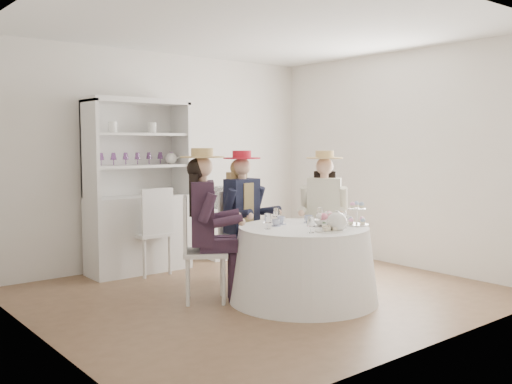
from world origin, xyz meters
TOP-DOWN VIEW (x-y plane):
  - ground at (0.00, 0.00)m, footprint 4.50×4.50m
  - ceiling at (0.00, 0.00)m, footprint 4.50×4.50m
  - wall_back at (0.00, 2.00)m, footprint 4.50×0.00m
  - wall_front at (0.00, -2.00)m, footprint 4.50×0.00m
  - wall_left at (-2.25, 0.00)m, footprint 0.00×4.50m
  - wall_right at (2.25, 0.00)m, footprint 0.00×4.50m
  - tea_table at (0.16, -0.45)m, footprint 1.48×1.48m
  - hutch at (-0.52, 1.72)m, footprint 1.37×0.82m
  - side_table at (0.74, 1.75)m, footprint 0.49×0.49m
  - hatbox at (0.74, 1.75)m, footprint 0.30×0.30m
  - guest_left at (-0.61, 0.13)m, footprint 0.65×0.60m
  - guest_mid at (0.16, 0.52)m, footprint 0.54×0.56m
  - guest_right at (0.98, 0.07)m, footprint 0.63×0.61m
  - spare_chair at (-0.48, 1.44)m, footprint 0.44×0.44m
  - teacup_a at (-0.04, -0.27)m, footprint 0.10×0.10m
  - teacup_b at (0.09, -0.19)m, footprint 0.08×0.08m
  - teacup_c at (0.38, -0.29)m, footprint 0.11×0.11m
  - flower_bowl at (0.35, -0.55)m, footprint 0.27×0.27m
  - flower_arrangement at (0.37, -0.55)m, footprint 0.18×0.17m
  - table_teapot at (0.22, -0.84)m, footprint 0.27×0.19m
  - sandwich_plate at (0.13, -0.82)m, footprint 0.26×0.26m
  - cupcake_stand at (0.64, -0.71)m, footprint 0.24×0.24m
  - stemware_set at (0.16, -0.45)m, footprint 0.82×0.79m

SIDE VIEW (x-z plane):
  - ground at x=0.00m, z-range 0.00..0.00m
  - side_table at x=0.74m, z-range 0.00..0.68m
  - tea_table at x=0.16m, z-range 0.00..0.73m
  - spare_chair at x=-0.48m, z-range 0.04..1.07m
  - hutch at x=-0.52m, z-range -0.30..1.78m
  - sandwich_plate at x=0.13m, z-range 0.72..0.78m
  - flower_bowl at x=0.35m, z-range 0.74..0.79m
  - teacup_a at x=-0.04m, z-range 0.74..0.80m
  - teacup_c at x=0.38m, z-range 0.74..0.81m
  - teacup_b at x=0.09m, z-range 0.74..0.81m
  - stemware_set at x=0.16m, z-range 0.74..0.89m
  - cupcake_stand at x=0.64m, z-range 0.71..0.93m
  - flower_arrangement at x=0.37m, z-range 0.79..0.85m
  - table_teapot at x=0.22m, z-range 0.72..0.92m
  - hatbox at x=0.74m, z-range 0.68..0.97m
  - guest_right at x=0.98m, z-range 0.09..1.56m
  - guest_mid at x=0.16m, z-range 0.10..1.57m
  - guest_left at x=-0.61m, z-range 0.10..1.60m
  - wall_back at x=0.00m, z-range -0.90..3.60m
  - wall_front at x=0.00m, z-range -0.90..3.60m
  - wall_left at x=-2.25m, z-range -0.90..3.60m
  - wall_right at x=2.25m, z-range -0.90..3.60m
  - ceiling at x=0.00m, z-range 2.70..2.70m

